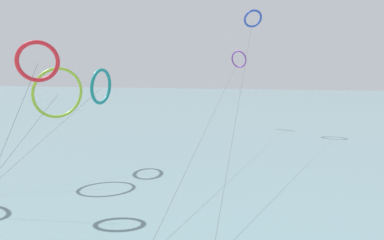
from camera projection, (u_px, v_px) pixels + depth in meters
The scene contains 6 objects.
sea_water at pixel (258, 105), 115.30m from camera, with size 400.00×200.00×0.08m, color slate.
kite_crimson at pixel (38, 62), 28.37m from camera, with size 4.47×5.66×13.18m.
kite_cobalt at pixel (253, 19), 63.07m from camera, with size 4.10×48.78×21.39m.
kite_lime at pixel (58, 93), 35.25m from camera, with size 5.48×9.36×11.18m.
kite_teal at pixel (101, 87), 40.26m from camera, with size 5.69×14.68×11.11m.
kite_violet at pixel (239, 60), 68.96m from camera, with size 3.46×53.81×14.66m.
Camera 1 is at (8.10, -9.89, 10.77)m, focal length 33.83 mm.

